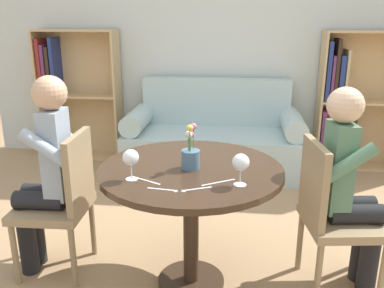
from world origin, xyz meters
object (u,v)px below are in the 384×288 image
object	(u,v)px
couch	(214,140)
wine_glass_right	(241,163)
bookshelf_right	(348,109)
chair_left	(63,198)
person_left	(46,173)
wine_glass_left	(131,158)
bookshelf_left	(71,95)
person_right	(350,188)
flower_vase	(190,154)
chair_right	(331,211)

from	to	relation	value
couch	wine_glass_right	distance (m)	2.27
bookshelf_right	chair_left	size ratio (longest dim) A/B	1.58
wine_glass_right	person_left	bearing A→B (deg)	166.72
chair_left	person_left	world-z (taller)	person_left
person_left	wine_glass_right	world-z (taller)	person_left
couch	wine_glass_left	bearing A→B (deg)	-97.35
bookshelf_left	person_right	bearing A→B (deg)	-40.38
person_left	bookshelf_right	bearing A→B (deg)	131.98
wine_glass_left	flower_vase	world-z (taller)	flower_vase
bookshelf_right	wine_glass_left	bearing A→B (deg)	-124.34
person_right	flower_vase	distance (m)	0.91
chair_left	chair_right	xyz separation A→B (m)	(1.59, 0.01, 0.00)
couch	chair_right	bearing A→B (deg)	-67.23
wine_glass_right	flower_vase	bearing A→B (deg)	143.66
flower_vase	couch	bearing A→B (deg)	89.96
couch	chair_right	xyz separation A→B (m)	(0.79, -1.89, 0.18)
bookshelf_left	chair_right	world-z (taller)	bookshelf_left
chair_left	couch	bearing A→B (deg)	155.58
chair_left	flower_vase	xyz separation A→B (m)	(0.79, -0.08, 0.34)
bookshelf_left	person_left	xyz separation A→B (m)	(0.75, -2.18, -0.05)
person_right	couch	bearing A→B (deg)	17.11
bookshelf_right	chair_left	distance (m)	3.08
bookshelf_left	flower_vase	bearing A→B (deg)	-54.05
bookshelf_right	chair_right	distance (m)	2.24
wine_glass_left	wine_glass_right	xyz separation A→B (m)	(0.55, -0.01, 0.00)
couch	person_left	bearing A→B (deg)	-114.83
couch	wine_glass_left	size ratio (longest dim) A/B	11.09
chair_right	wine_glass_right	size ratio (longest dim) A/B	5.50
person_left	wine_glass_right	bearing A→B (deg)	74.92
chair_left	chair_right	world-z (taller)	same
couch	person_left	distance (m)	2.13
bookshelf_left	flower_vase	world-z (taller)	bookshelf_left
chair_left	wine_glass_right	size ratio (longest dim) A/B	5.50
wine_glass_right	chair_right	bearing A→B (deg)	28.92
chair_right	person_right	distance (m)	0.17
chair_left	chair_right	bearing A→B (deg)	88.63
chair_right	wine_glass_right	world-z (taller)	wine_glass_right
flower_vase	bookshelf_right	bearing A→B (deg)	58.30
chair_right	wine_glass_left	size ratio (longest dim) A/B	5.57
wine_glass_left	wine_glass_right	world-z (taller)	wine_glass_right
person_left	wine_glass_right	size ratio (longest dim) A/B	7.57
person_right	wine_glass_left	distance (m)	1.23
flower_vase	bookshelf_left	bearing A→B (deg)	125.95
bookshelf_right	flower_vase	distance (m)	2.65
chair_right	couch	bearing A→B (deg)	14.57
chair_left	wine_glass_right	bearing A→B (deg)	73.61
bookshelf_right	wine_glass_right	size ratio (longest dim) A/B	8.67
person_left	chair_left	bearing A→B (deg)	91.20
person_left	chair_right	bearing A→B (deg)	88.76
bookshelf_left	person_right	distance (m)	3.31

